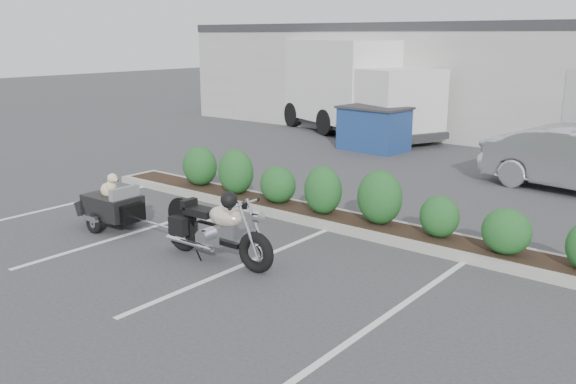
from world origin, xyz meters
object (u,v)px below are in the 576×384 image
Objects in this scene: pet_trailer at (112,205)px; dumpster at (374,128)px; motorcycle at (216,230)px; delivery_truck at (356,90)px.

dumpster is (-0.37, 10.12, 0.24)m from pet_trailer.
motorcycle is 13.76m from delivery_truck.
pet_trailer is (-2.78, 0.02, -0.07)m from motorcycle.
motorcycle is 2.79m from pet_trailer.
pet_trailer is 0.82× the size of dumpster.
dumpster is 0.28× the size of delivery_truck.
pet_trailer is 0.23× the size of delivery_truck.
delivery_truck reaches higher than pet_trailer.
delivery_truck is at bearing 100.40° from pet_trailer.
dumpster reaches higher than motorcycle.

